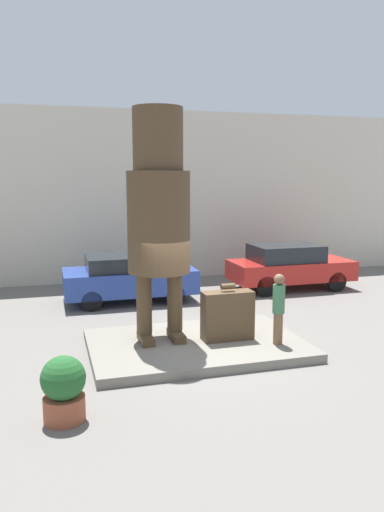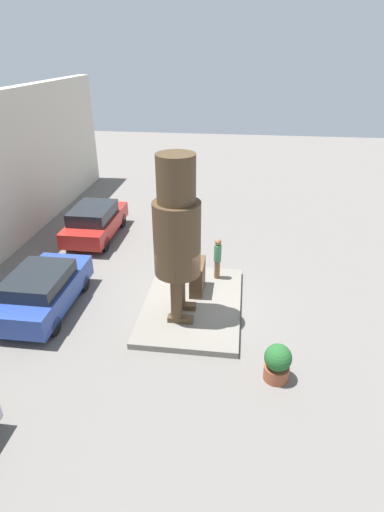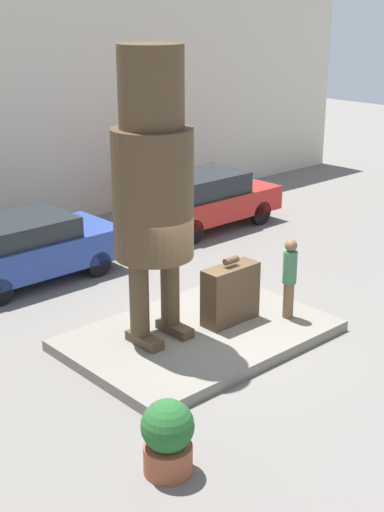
{
  "view_description": "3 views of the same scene",
  "coord_description": "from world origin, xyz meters",
  "px_view_note": "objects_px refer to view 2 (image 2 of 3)",
  "views": [
    {
      "loc": [
        -3.11,
        -10.39,
        3.87
      ],
      "look_at": [
        -0.08,
        0.08,
        2.14
      ],
      "focal_mm": 35.0,
      "sensor_mm": 36.0,
      "label": 1
    },
    {
      "loc": [
        -11.09,
        -1.41,
        7.84
      ],
      "look_at": [
        0.27,
        0.05,
        1.8
      ],
      "focal_mm": 28.0,
      "sensor_mm": 36.0,
      "label": 2
    },
    {
      "loc": [
        -8.16,
        -8.8,
        5.98
      ],
      "look_at": [
        -0.03,
        0.17,
        1.64
      ],
      "focal_mm": 50.0,
      "sensor_mm": 36.0,
      "label": 3
    }
  ],
  "objects_px": {
    "statue_figure": "(177,228)",
    "giant_suitcase": "(197,277)",
    "tourist": "(218,257)",
    "planter_pot": "(277,362)",
    "parked_car_red": "(95,221)",
    "parked_car_blue": "(43,289)"
  },
  "relations": [
    {
      "from": "statue_figure",
      "to": "planter_pot",
      "type": "relative_size",
      "value": 4.79
    },
    {
      "from": "giant_suitcase",
      "to": "statue_figure",
      "type": "bearing_deg",
      "value": 163.53
    },
    {
      "from": "statue_figure",
      "to": "parked_car_red",
      "type": "bearing_deg",
      "value": 39.77
    },
    {
      "from": "tourist",
      "to": "statue_figure",
      "type": "bearing_deg",
      "value": 156.68
    },
    {
      "from": "giant_suitcase",
      "to": "parked_car_red",
      "type": "height_order",
      "value": "parked_car_red"
    },
    {
      "from": "giant_suitcase",
      "to": "parked_car_blue",
      "type": "bearing_deg",
      "value": 106.83
    },
    {
      "from": "statue_figure",
      "to": "giant_suitcase",
      "type": "height_order",
      "value": "statue_figure"
    },
    {
      "from": "statue_figure",
      "to": "tourist",
      "type": "distance_m",
      "value": 3.41
    },
    {
      "from": "statue_figure",
      "to": "parked_car_blue",
      "type": "relative_size",
      "value": 1.27
    },
    {
      "from": "parked_car_blue",
      "to": "planter_pot",
      "type": "xyz_separation_m",
      "value": [
        -2.21,
        -7.45,
        -0.24
      ]
    },
    {
      "from": "statue_figure",
      "to": "planter_pot",
      "type": "xyz_separation_m",
      "value": [
        -2.23,
        -2.96,
        -2.66
      ]
    },
    {
      "from": "parked_car_blue",
      "to": "planter_pot",
      "type": "distance_m",
      "value": 7.78
    },
    {
      "from": "planter_pot",
      "to": "giant_suitcase",
      "type": "bearing_deg",
      "value": 34.31
    },
    {
      "from": "tourist",
      "to": "parked_car_red",
      "type": "distance_m",
      "value": 6.6
    },
    {
      "from": "parked_car_red",
      "to": "planter_pot",
      "type": "distance_m",
      "value": 11.0
    },
    {
      "from": "tourist",
      "to": "parked_car_red",
      "type": "height_order",
      "value": "tourist"
    },
    {
      "from": "statue_figure",
      "to": "tourist",
      "type": "height_order",
      "value": "statue_figure"
    },
    {
      "from": "parked_car_blue",
      "to": "parked_car_red",
      "type": "distance_m",
      "value": 5.67
    },
    {
      "from": "giant_suitcase",
      "to": "tourist",
      "type": "height_order",
      "value": "tourist"
    },
    {
      "from": "planter_pot",
      "to": "parked_car_blue",
      "type": "bearing_deg",
      "value": 73.46
    },
    {
      "from": "parked_car_blue",
      "to": "parked_car_red",
      "type": "xyz_separation_m",
      "value": [
        5.67,
        0.22,
        0.04
      ]
    },
    {
      "from": "giant_suitcase",
      "to": "planter_pot",
      "type": "relative_size",
      "value": 1.21
    }
  ]
}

